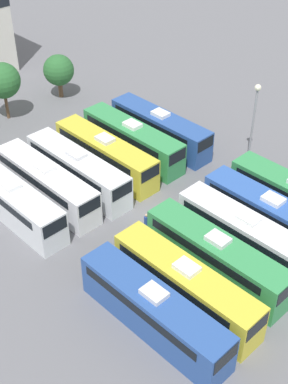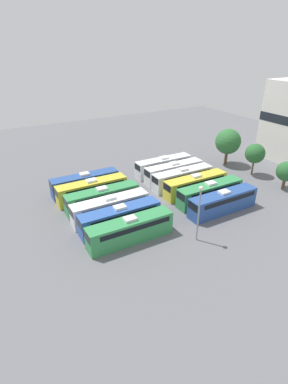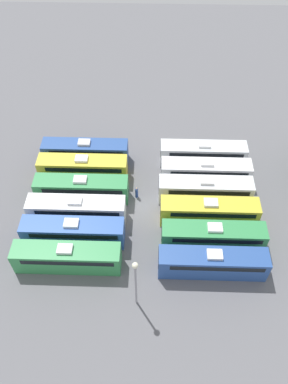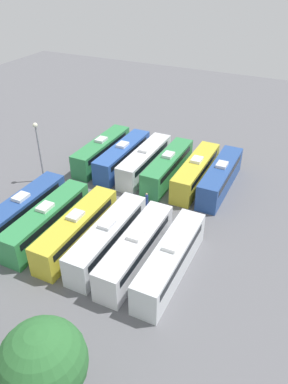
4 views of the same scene
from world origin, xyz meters
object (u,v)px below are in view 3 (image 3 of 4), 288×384
bus_5 (67,257)px  bus_4 (74,231)px  bus_1 (83,168)px  bus_11 (213,262)px  bus_3 (77,209)px  bus_10 (213,236)px  bus_2 (82,188)px  bus_7 (206,171)px  bus_0 (86,151)px  light_pole (136,277)px  bus_9 (209,211)px  bus_6 (203,153)px  bus_8 (206,190)px  worker_person (137,193)px

bus_5 → bus_4: bearing=177.5°
bus_1 → bus_11: (13.67, 15.74, 0.00)m
bus_3 → bus_10: 16.22m
bus_2 → bus_7: bearing=102.3°
bus_0 → bus_11: same height
bus_2 → light_pole: light_pole is taller
bus_3 → bus_9: size_ratio=1.00×
bus_11 → bus_1: bearing=-131.0°
bus_2 → light_pole: 16.18m
bus_0 → bus_7: same height
bus_4 → bus_6: 20.56m
bus_8 → bus_1: bearing=-102.0°
bus_0 → bus_11: bearing=43.4°
bus_11 → bus_2: bearing=-123.1°
bus_7 → bus_11: (13.46, -0.29, 0.00)m
bus_3 → bus_11: size_ratio=1.00×
bus_7 → bus_2: bearing=-77.7°
worker_person → bus_7: bearing=109.4°
bus_5 → light_pole: (4.08, 7.59, 3.57)m
bus_5 → bus_0: bearing=-179.2°
bus_9 → bus_6: bearing=-180.0°
bus_8 → light_pole: light_pole is taller
bus_5 → worker_person: size_ratio=6.73×
bus_4 → light_pole: (7.42, 7.45, 3.57)m
bus_5 → bus_7: same height
bus_3 → bus_5: same height
bus_0 → bus_1: same height
bus_3 → bus_11: 16.93m
bus_6 → bus_8: (6.55, -0.19, 0.00)m
bus_1 → bus_8: (3.36, 15.74, 0.00)m
bus_5 → bus_7: size_ratio=1.00×
bus_0 → bus_4: same height
bus_2 → bus_6: (-6.81, 15.60, 0.00)m
bus_3 → bus_11: bearing=66.6°
bus_6 → bus_8: size_ratio=1.00×
bus_7 → bus_11: 13.46m
bus_5 → bus_11: (0.19, 15.61, 0.00)m
bus_0 → bus_8: size_ratio=1.00×
bus_6 → worker_person: 11.00m
bus_10 → bus_2: bearing=-112.9°
bus_8 → bus_2: bearing=-89.0°
bus_8 → bus_11: same height
bus_1 → worker_person: size_ratio=6.73×
bus_0 → light_pole: light_pole is taller
bus_8 → bus_9: 3.40m
bus_4 → bus_8: (-6.78, 15.46, 0.00)m
bus_1 → bus_10: same height
bus_6 → bus_7: size_ratio=1.00×
bus_1 → bus_5: size_ratio=1.00×
bus_4 → bus_11: bearing=77.2°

